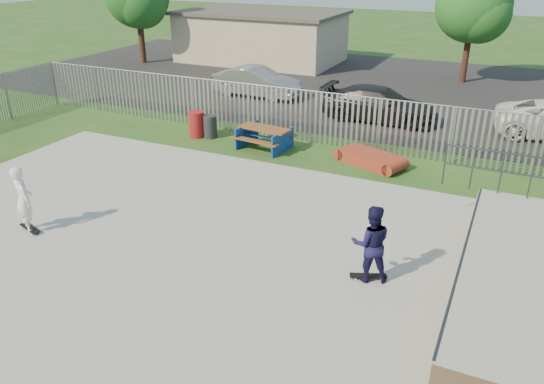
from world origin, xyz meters
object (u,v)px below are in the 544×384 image
at_px(trash_bin_red, 197,124).
at_px(car_dark, 380,104).
at_px(car_silver, 257,82).
at_px(skater_navy, 371,244).
at_px(picnic_table, 264,138).
at_px(tree_mid, 473,5).
at_px(funbox, 370,159).
at_px(skater_white, 24,199).
at_px(trash_bin_grey, 210,127).

xyz_separation_m(trash_bin_red, car_dark, (5.94, 5.17, 0.23)).
relative_size(car_silver, skater_navy, 2.50).
height_order(picnic_table, tree_mid, tree_mid).
bearing_deg(tree_mid, picnic_table, -109.82).
height_order(funbox, skater_white, skater_white).
bearing_deg(car_dark, skater_navy, -166.32).
height_order(trash_bin_grey, car_silver, car_silver).
relative_size(picnic_table, skater_navy, 1.18).
bearing_deg(car_silver, tree_mid, -47.66).
xyz_separation_m(trash_bin_red, tree_mid, (8.25, 14.45, 3.60)).
height_order(trash_bin_red, car_silver, car_silver).
distance_m(trash_bin_grey, car_dark, 7.39).
relative_size(funbox, tree_mid, 0.38).
relative_size(trash_bin_red, trash_bin_grey, 1.15).
relative_size(trash_bin_grey, car_silver, 0.20).
relative_size(trash_bin_red, skater_navy, 0.58).
bearing_deg(trash_bin_red, tree_mid, 60.28).
relative_size(funbox, skater_white, 1.30).
distance_m(picnic_table, tree_mid, 15.89).
bearing_deg(trash_bin_red, skater_white, -87.01).
xyz_separation_m(car_silver, skater_white, (1.17, -15.32, 0.28)).
relative_size(picnic_table, car_silver, 0.47).
height_order(trash_bin_red, trash_bin_grey, trash_bin_red).
relative_size(picnic_table, skater_white, 1.18).
bearing_deg(skater_white, car_silver, -58.48).
bearing_deg(funbox, skater_navy, -53.66).
relative_size(tree_mid, skater_navy, 3.47).
height_order(picnic_table, trash_bin_grey, trash_bin_grey).
xyz_separation_m(funbox, skater_white, (-6.58, -8.63, 0.82)).
relative_size(tree_mid, skater_white, 3.47).
bearing_deg(car_dark, tree_mid, -14.16).
relative_size(car_silver, skater_white, 2.50).
xyz_separation_m(funbox, skater_navy, (1.93, -7.06, 0.82)).
xyz_separation_m(trash_bin_red, skater_white, (0.45, -8.65, 0.52)).
distance_m(picnic_table, trash_bin_grey, 2.50).
relative_size(funbox, trash_bin_grey, 2.58).
bearing_deg(car_silver, funbox, -129.40).
xyz_separation_m(trash_bin_grey, car_dark, (5.41, 5.02, 0.29)).
bearing_deg(tree_mid, skater_white, -108.65).
relative_size(picnic_table, funbox, 0.91).
xyz_separation_m(picnic_table, car_silver, (-3.73, 6.76, 0.34)).
bearing_deg(tree_mid, skater_navy, -88.12).
xyz_separation_m(car_dark, tree_mid, (2.31, 9.28, 3.37)).
distance_m(car_dark, skater_navy, 12.61).
distance_m(picnic_table, trash_bin_red, 3.01).
height_order(trash_bin_red, skater_navy, skater_navy).
height_order(skater_navy, skater_white, same).
height_order(funbox, trash_bin_red, trash_bin_red).
bearing_deg(car_silver, skater_navy, -143.46).
relative_size(trash_bin_red, car_silver, 0.23).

